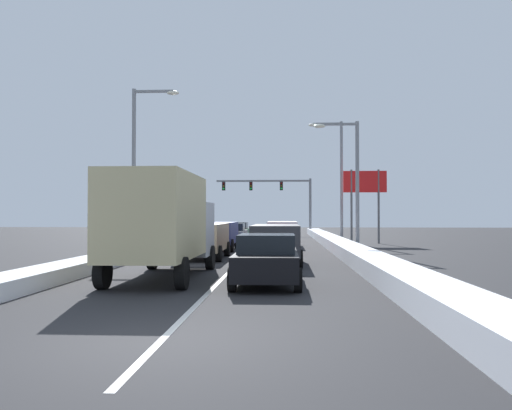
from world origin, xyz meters
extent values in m
plane|color=#28282B|center=(0.00, 19.44, 0.00)|extent=(126.34, 126.34, 0.00)
cube|color=silver|center=(0.00, 24.30, 0.00)|extent=(0.14, 53.45, 0.01)
cube|color=white|center=(5.30, 24.30, 0.31)|extent=(1.32, 53.45, 0.62)
cube|color=white|center=(-5.30, 24.30, 0.24)|extent=(1.35, 53.45, 0.47)
cube|color=black|center=(1.51, 7.09, 0.63)|extent=(1.82, 4.50, 0.70)
cube|color=black|center=(1.51, 6.94, 1.23)|extent=(1.64, 2.20, 0.55)
cube|color=red|center=(0.82, 4.89, 0.75)|extent=(0.24, 0.08, 0.14)
cube|color=red|center=(2.20, 4.89, 0.75)|extent=(0.24, 0.08, 0.14)
cylinder|color=black|center=(0.62, 8.64, 0.33)|extent=(0.22, 0.66, 0.66)
cylinder|color=black|center=(2.40, 8.64, 0.33)|extent=(0.22, 0.66, 0.66)
cylinder|color=black|center=(0.62, 5.54, 0.33)|extent=(0.22, 0.66, 0.66)
cylinder|color=black|center=(2.40, 5.54, 0.33)|extent=(0.22, 0.66, 0.66)
cube|color=#38383D|center=(1.67, 13.53, 1.04)|extent=(1.95, 4.90, 1.25)
cube|color=black|center=(1.67, 11.12, 1.32)|extent=(1.56, 0.06, 0.55)
cube|color=red|center=(0.89, 11.13, 0.94)|extent=(0.20, 0.08, 0.28)
cube|color=red|center=(2.45, 11.13, 0.94)|extent=(0.20, 0.08, 0.28)
cylinder|color=black|center=(0.71, 15.23, 0.37)|extent=(0.25, 0.74, 0.74)
cylinder|color=black|center=(2.62, 15.23, 0.37)|extent=(0.25, 0.74, 0.74)
cylinder|color=black|center=(0.71, 11.83, 0.37)|extent=(0.25, 0.74, 0.74)
cylinder|color=black|center=(2.62, 11.83, 0.37)|extent=(0.25, 0.74, 0.74)
cube|color=maroon|center=(1.69, 19.53, 0.63)|extent=(1.82, 4.50, 0.70)
cube|color=black|center=(1.69, 19.38, 1.23)|extent=(1.64, 2.20, 0.55)
cube|color=red|center=(0.99, 17.33, 0.75)|extent=(0.24, 0.08, 0.14)
cube|color=red|center=(2.38, 17.33, 0.75)|extent=(0.24, 0.08, 0.14)
cylinder|color=black|center=(0.80, 21.08, 0.33)|extent=(0.22, 0.66, 0.66)
cylinder|color=black|center=(2.58, 21.08, 0.33)|extent=(0.22, 0.66, 0.66)
cylinder|color=black|center=(0.80, 17.98, 0.33)|extent=(0.22, 0.66, 0.66)
cylinder|color=black|center=(2.58, 17.98, 0.33)|extent=(0.22, 0.66, 0.66)
cube|color=silver|center=(1.89, 26.16, 1.04)|extent=(1.95, 4.90, 1.25)
cube|color=black|center=(1.89, 23.75, 1.32)|extent=(1.56, 0.06, 0.55)
cube|color=red|center=(1.11, 23.76, 0.94)|extent=(0.20, 0.08, 0.28)
cube|color=red|center=(2.67, 23.76, 0.94)|extent=(0.20, 0.08, 0.28)
cylinder|color=black|center=(0.94, 27.86, 0.37)|extent=(0.25, 0.74, 0.74)
cylinder|color=black|center=(2.85, 27.86, 0.37)|extent=(0.25, 0.74, 0.74)
cylinder|color=black|center=(0.94, 24.46, 0.37)|extent=(0.25, 0.74, 0.74)
cylinder|color=black|center=(2.85, 24.46, 0.37)|extent=(0.25, 0.74, 0.74)
cube|color=maroon|center=(1.77, 32.42, 0.63)|extent=(1.82, 4.50, 0.70)
cube|color=black|center=(1.77, 32.27, 1.23)|extent=(1.64, 2.20, 0.55)
cube|color=red|center=(1.08, 30.22, 0.75)|extent=(0.24, 0.08, 0.14)
cube|color=red|center=(2.46, 30.22, 0.75)|extent=(0.24, 0.08, 0.14)
cylinder|color=black|center=(0.88, 33.97, 0.33)|extent=(0.22, 0.66, 0.66)
cylinder|color=black|center=(2.66, 33.97, 0.33)|extent=(0.22, 0.66, 0.66)
cylinder|color=black|center=(0.88, 30.87, 0.33)|extent=(0.22, 0.66, 0.66)
cylinder|color=black|center=(2.66, 30.87, 0.33)|extent=(0.22, 0.66, 0.66)
cube|color=#B7BABF|center=(-1.94, 10.92, 1.56)|extent=(2.35, 2.20, 2.00)
cube|color=#D1C18C|center=(-1.94, 7.32, 2.06)|extent=(2.35, 5.00, 2.60)
cylinder|color=black|center=(-3.06, 11.22, 0.46)|extent=(0.28, 0.92, 0.92)
cylinder|color=black|center=(-0.81, 11.22, 0.46)|extent=(0.28, 0.92, 0.92)
cylinder|color=black|center=(-3.06, 5.82, 0.46)|extent=(0.28, 0.92, 0.92)
cylinder|color=black|center=(-0.81, 5.82, 0.46)|extent=(0.28, 0.92, 0.92)
cube|color=#937F60|center=(-1.85, 16.09, 1.04)|extent=(1.95, 4.90, 1.25)
cube|color=black|center=(-1.85, 13.68, 1.32)|extent=(1.56, 0.06, 0.55)
cube|color=red|center=(-2.63, 13.69, 0.94)|extent=(0.20, 0.08, 0.28)
cube|color=red|center=(-1.07, 13.69, 0.94)|extent=(0.20, 0.08, 0.28)
cylinder|color=black|center=(-2.81, 17.79, 0.37)|extent=(0.25, 0.74, 0.74)
cylinder|color=black|center=(-0.90, 17.79, 0.37)|extent=(0.25, 0.74, 0.74)
cylinder|color=black|center=(-2.81, 14.39, 0.37)|extent=(0.25, 0.74, 0.74)
cylinder|color=black|center=(-0.90, 14.39, 0.37)|extent=(0.25, 0.74, 0.74)
cube|color=navy|center=(-1.92, 22.12, 1.04)|extent=(1.95, 4.90, 1.25)
cube|color=black|center=(-1.92, 19.71, 1.32)|extent=(1.56, 0.06, 0.55)
cube|color=red|center=(-2.70, 19.72, 0.94)|extent=(0.20, 0.08, 0.28)
cube|color=red|center=(-1.14, 19.72, 0.94)|extent=(0.20, 0.08, 0.28)
cylinder|color=black|center=(-2.87, 23.82, 0.37)|extent=(0.25, 0.74, 0.74)
cylinder|color=black|center=(-0.96, 23.82, 0.37)|extent=(0.25, 0.74, 0.74)
cylinder|color=black|center=(-2.87, 20.42, 0.37)|extent=(0.25, 0.74, 0.74)
cylinder|color=black|center=(-0.96, 20.42, 0.37)|extent=(0.25, 0.74, 0.74)
cube|color=slate|center=(-1.72, 29.02, 0.63)|extent=(1.82, 4.50, 0.70)
cube|color=black|center=(-1.72, 28.87, 1.23)|extent=(1.64, 2.20, 0.55)
cube|color=red|center=(-2.42, 26.82, 0.75)|extent=(0.24, 0.08, 0.14)
cube|color=red|center=(-1.03, 26.82, 0.75)|extent=(0.24, 0.08, 0.14)
cylinder|color=black|center=(-2.61, 30.57, 0.33)|extent=(0.22, 0.66, 0.66)
cylinder|color=black|center=(-0.83, 30.57, 0.33)|extent=(0.22, 0.66, 0.66)
cylinder|color=black|center=(-2.61, 27.47, 0.33)|extent=(0.22, 0.66, 0.66)
cylinder|color=black|center=(-0.83, 27.47, 0.33)|extent=(0.22, 0.66, 0.66)
cube|color=#1E5633|center=(-1.91, 34.73, 0.63)|extent=(1.82, 4.50, 0.70)
cube|color=black|center=(-1.91, 34.58, 1.23)|extent=(1.64, 2.20, 0.55)
cube|color=red|center=(-2.61, 32.53, 0.75)|extent=(0.24, 0.08, 0.14)
cube|color=red|center=(-1.22, 32.53, 0.75)|extent=(0.24, 0.08, 0.14)
cylinder|color=black|center=(-2.80, 36.28, 0.33)|extent=(0.22, 0.66, 0.66)
cylinder|color=black|center=(-1.02, 36.28, 0.33)|extent=(0.22, 0.66, 0.66)
cylinder|color=black|center=(-2.80, 33.18, 0.33)|extent=(0.22, 0.66, 0.66)
cylinder|color=black|center=(-1.02, 33.18, 0.33)|extent=(0.22, 0.66, 0.66)
cylinder|color=slate|center=(4.90, 48.59, 3.10)|extent=(0.28, 0.28, 6.20)
cube|color=slate|center=(-0.33, 48.59, 5.95)|extent=(10.46, 0.20, 0.20)
cube|color=black|center=(1.70, 48.59, 5.38)|extent=(0.34, 0.34, 0.95)
sphere|color=#4C0A0A|center=(1.70, 48.40, 5.66)|extent=(0.22, 0.22, 0.22)
sphere|color=#593F0C|center=(1.70, 48.40, 5.38)|extent=(0.22, 0.22, 0.22)
sphere|color=green|center=(1.70, 48.40, 5.09)|extent=(0.22, 0.22, 0.22)
cube|color=black|center=(-1.70, 48.59, 5.38)|extent=(0.34, 0.34, 0.95)
sphere|color=#4C0A0A|center=(-1.70, 48.40, 5.66)|extent=(0.22, 0.22, 0.22)
sphere|color=#593F0C|center=(-1.70, 48.40, 5.38)|extent=(0.22, 0.22, 0.22)
sphere|color=green|center=(-1.70, 48.40, 5.09)|extent=(0.22, 0.22, 0.22)
cube|color=black|center=(-4.76, 48.59, 5.38)|extent=(0.34, 0.34, 0.95)
sphere|color=#4C0A0A|center=(-4.76, 48.40, 5.66)|extent=(0.22, 0.22, 0.22)
sphere|color=#593F0C|center=(-4.76, 48.40, 5.38)|extent=(0.22, 0.22, 0.22)
sphere|color=green|center=(-4.76, 48.40, 5.09)|extent=(0.22, 0.22, 0.22)
cylinder|color=gray|center=(6.30, 21.87, 3.80)|extent=(0.22, 0.22, 7.60)
cube|color=gray|center=(5.20, 21.87, 7.45)|extent=(2.20, 0.14, 0.14)
ellipsoid|color=#EAE5C6|center=(4.10, 21.87, 7.35)|extent=(0.70, 0.36, 0.24)
cylinder|color=gray|center=(6.46, 31.58, 4.69)|extent=(0.22, 0.22, 9.39)
cube|color=gray|center=(5.36, 31.58, 9.24)|extent=(2.20, 0.14, 0.14)
ellipsoid|color=#EAE5C6|center=(4.26, 31.58, 9.14)|extent=(0.70, 0.36, 0.24)
cylinder|color=gray|center=(-6.35, 19.70, 4.58)|extent=(0.22, 0.22, 9.15)
cube|color=gray|center=(-5.25, 19.70, 9.00)|extent=(2.20, 0.14, 0.14)
ellipsoid|color=#EAE5C6|center=(-4.15, 19.70, 8.90)|extent=(0.70, 0.36, 0.24)
cylinder|color=#59595B|center=(7.02, 30.06, 2.75)|extent=(0.16, 0.16, 5.50)
cylinder|color=#59595B|center=(9.02, 30.06, 2.75)|extent=(0.16, 0.16, 5.50)
cube|color=red|center=(8.02, 30.06, 4.60)|extent=(3.20, 0.12, 1.60)
camera|label=1|loc=(2.03, -8.28, 2.06)|focal=35.88mm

